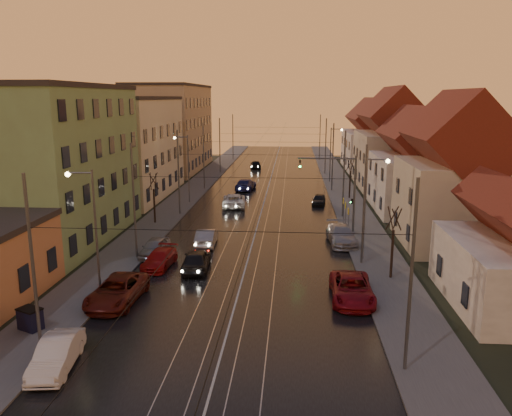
% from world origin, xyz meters
% --- Properties ---
extents(ground, '(160.00, 160.00, 0.00)m').
position_xyz_m(ground, '(0.00, 0.00, 0.00)').
color(ground, black).
rests_on(ground, ground).
extents(road, '(16.00, 120.00, 0.04)m').
position_xyz_m(road, '(0.00, 40.00, 0.02)').
color(road, black).
rests_on(road, ground).
extents(sidewalk_left, '(4.00, 120.00, 0.15)m').
position_xyz_m(sidewalk_left, '(-10.00, 40.00, 0.07)').
color(sidewalk_left, '#4C4C4C').
rests_on(sidewalk_left, ground).
extents(sidewalk_right, '(4.00, 120.00, 0.15)m').
position_xyz_m(sidewalk_right, '(10.00, 40.00, 0.07)').
color(sidewalk_right, '#4C4C4C').
rests_on(sidewalk_right, ground).
extents(tram_rail_0, '(0.06, 120.00, 0.03)m').
position_xyz_m(tram_rail_0, '(-2.20, 40.00, 0.06)').
color(tram_rail_0, gray).
rests_on(tram_rail_0, road).
extents(tram_rail_1, '(0.06, 120.00, 0.03)m').
position_xyz_m(tram_rail_1, '(-0.77, 40.00, 0.06)').
color(tram_rail_1, gray).
rests_on(tram_rail_1, road).
extents(tram_rail_2, '(0.06, 120.00, 0.03)m').
position_xyz_m(tram_rail_2, '(0.77, 40.00, 0.06)').
color(tram_rail_2, gray).
rests_on(tram_rail_2, road).
extents(tram_rail_3, '(0.06, 120.00, 0.03)m').
position_xyz_m(tram_rail_3, '(2.20, 40.00, 0.06)').
color(tram_rail_3, gray).
rests_on(tram_rail_3, road).
extents(apartment_left_1, '(10.00, 18.00, 13.00)m').
position_xyz_m(apartment_left_1, '(-17.50, 14.00, 6.50)').
color(apartment_left_1, '#6E8E5A').
rests_on(apartment_left_1, ground).
extents(apartment_left_2, '(10.00, 20.00, 12.00)m').
position_xyz_m(apartment_left_2, '(-17.50, 34.00, 6.00)').
color(apartment_left_2, beige).
rests_on(apartment_left_2, ground).
extents(apartment_left_3, '(10.00, 24.00, 14.00)m').
position_xyz_m(apartment_left_3, '(-17.50, 58.00, 7.00)').
color(apartment_left_3, tan).
rests_on(apartment_left_3, ground).
extents(house_right_1, '(8.67, 10.20, 10.80)m').
position_xyz_m(house_right_1, '(17.00, 15.00, 5.45)').
color(house_right_1, '#B6A48C').
rests_on(house_right_1, ground).
extents(house_right_2, '(9.18, 12.24, 9.20)m').
position_xyz_m(house_right_2, '(17.00, 28.00, 4.64)').
color(house_right_2, beige).
rests_on(house_right_2, ground).
extents(house_right_3, '(9.18, 14.28, 11.50)m').
position_xyz_m(house_right_3, '(17.00, 43.00, 5.80)').
color(house_right_3, '#B6A48C').
rests_on(house_right_3, ground).
extents(house_right_4, '(9.18, 16.32, 10.00)m').
position_xyz_m(house_right_4, '(17.00, 61.00, 5.05)').
color(house_right_4, beige).
rests_on(house_right_4, ground).
extents(catenary_pole_l_0, '(0.16, 0.16, 9.00)m').
position_xyz_m(catenary_pole_l_0, '(-8.60, -6.00, 4.50)').
color(catenary_pole_l_0, '#595B60').
rests_on(catenary_pole_l_0, ground).
extents(catenary_pole_r_0, '(0.16, 0.16, 9.00)m').
position_xyz_m(catenary_pole_r_0, '(8.60, -6.00, 4.50)').
color(catenary_pole_r_0, '#595B60').
rests_on(catenary_pole_r_0, ground).
extents(catenary_pole_l_1, '(0.16, 0.16, 9.00)m').
position_xyz_m(catenary_pole_l_1, '(-8.60, 9.00, 4.50)').
color(catenary_pole_l_1, '#595B60').
rests_on(catenary_pole_l_1, ground).
extents(catenary_pole_r_1, '(0.16, 0.16, 9.00)m').
position_xyz_m(catenary_pole_r_1, '(8.60, 9.00, 4.50)').
color(catenary_pole_r_1, '#595B60').
rests_on(catenary_pole_r_1, ground).
extents(catenary_pole_l_2, '(0.16, 0.16, 9.00)m').
position_xyz_m(catenary_pole_l_2, '(-8.60, 24.00, 4.50)').
color(catenary_pole_l_2, '#595B60').
rests_on(catenary_pole_l_2, ground).
extents(catenary_pole_r_2, '(0.16, 0.16, 9.00)m').
position_xyz_m(catenary_pole_r_2, '(8.60, 24.00, 4.50)').
color(catenary_pole_r_2, '#595B60').
rests_on(catenary_pole_r_2, ground).
extents(catenary_pole_l_3, '(0.16, 0.16, 9.00)m').
position_xyz_m(catenary_pole_l_3, '(-8.60, 39.00, 4.50)').
color(catenary_pole_l_3, '#595B60').
rests_on(catenary_pole_l_3, ground).
extents(catenary_pole_r_3, '(0.16, 0.16, 9.00)m').
position_xyz_m(catenary_pole_r_3, '(8.60, 39.00, 4.50)').
color(catenary_pole_r_3, '#595B60').
rests_on(catenary_pole_r_3, ground).
extents(catenary_pole_l_4, '(0.16, 0.16, 9.00)m').
position_xyz_m(catenary_pole_l_4, '(-8.60, 54.00, 4.50)').
color(catenary_pole_l_4, '#595B60').
rests_on(catenary_pole_l_4, ground).
extents(catenary_pole_r_4, '(0.16, 0.16, 9.00)m').
position_xyz_m(catenary_pole_r_4, '(8.60, 54.00, 4.50)').
color(catenary_pole_r_4, '#595B60').
rests_on(catenary_pole_r_4, ground).
extents(catenary_pole_l_5, '(0.16, 0.16, 9.00)m').
position_xyz_m(catenary_pole_l_5, '(-8.60, 72.00, 4.50)').
color(catenary_pole_l_5, '#595B60').
rests_on(catenary_pole_l_5, ground).
extents(catenary_pole_r_5, '(0.16, 0.16, 9.00)m').
position_xyz_m(catenary_pole_r_5, '(8.60, 72.00, 4.50)').
color(catenary_pole_r_5, '#595B60').
rests_on(catenary_pole_r_5, ground).
extents(street_lamp_0, '(1.75, 0.32, 8.00)m').
position_xyz_m(street_lamp_0, '(-9.10, 2.00, 4.89)').
color(street_lamp_0, '#595B60').
rests_on(street_lamp_0, ground).
extents(street_lamp_1, '(1.75, 0.32, 8.00)m').
position_xyz_m(street_lamp_1, '(9.10, 10.00, 4.89)').
color(street_lamp_1, '#595B60').
rests_on(street_lamp_1, ground).
extents(street_lamp_2, '(1.75, 0.32, 8.00)m').
position_xyz_m(street_lamp_2, '(-9.10, 30.00, 4.89)').
color(street_lamp_2, '#595B60').
rests_on(street_lamp_2, ground).
extents(street_lamp_3, '(1.75, 0.32, 8.00)m').
position_xyz_m(street_lamp_3, '(9.10, 46.00, 4.89)').
color(street_lamp_3, '#595B60').
rests_on(street_lamp_3, ground).
extents(traffic_light_mast, '(5.30, 0.32, 7.20)m').
position_xyz_m(traffic_light_mast, '(7.99, 18.00, 4.60)').
color(traffic_light_mast, '#595B60').
rests_on(traffic_light_mast, ground).
extents(bare_tree_0, '(1.09, 1.09, 5.11)m').
position_xyz_m(bare_tree_0, '(-10.20, 20.00, 2.49)').
color(bare_tree_0, black).
rests_on(bare_tree_0, ground).
extents(bare_tree_1, '(1.09, 1.09, 5.11)m').
position_xyz_m(bare_tree_1, '(10.20, 6.00, 2.49)').
color(bare_tree_1, black).
rests_on(bare_tree_1, ground).
extents(bare_tree_2, '(1.09, 1.09, 5.11)m').
position_xyz_m(bare_tree_2, '(10.40, 34.00, 2.49)').
color(bare_tree_2, black).
rests_on(bare_tree_2, ground).
extents(driving_car_0, '(2.14, 4.71, 1.57)m').
position_xyz_m(driving_car_0, '(-3.53, 6.92, 0.78)').
color(driving_car_0, black).
rests_on(driving_car_0, ground).
extents(driving_car_1, '(1.74, 4.48, 1.45)m').
position_xyz_m(driving_car_1, '(-3.83, 13.08, 0.73)').
color(driving_car_1, '#939398').
rests_on(driving_car_1, ground).
extents(driving_car_2, '(3.01, 5.68, 1.52)m').
position_xyz_m(driving_car_2, '(-3.30, 28.33, 0.76)').
color(driving_car_2, silver).
rests_on(driving_car_2, ground).
extents(driving_car_3, '(2.75, 5.57, 1.56)m').
position_xyz_m(driving_car_3, '(-2.95, 38.94, 0.78)').
color(driving_car_3, navy).
rests_on(driving_car_3, ground).
extents(driving_car_4, '(2.28, 4.58, 1.50)m').
position_xyz_m(driving_car_4, '(-3.13, 59.59, 0.75)').
color(driving_car_4, black).
rests_on(driving_car_4, ground).
extents(parked_left_0, '(2.05, 4.47, 1.42)m').
position_xyz_m(parked_left_0, '(-7.38, -6.91, 0.71)').
color(parked_left_0, silver).
rests_on(parked_left_0, ground).
extents(parked_left_1, '(2.81, 5.65, 1.54)m').
position_xyz_m(parked_left_1, '(-7.22, 0.70, 0.77)').
color(parked_left_1, '#57160F').
rests_on(parked_left_1, ground).
extents(parked_left_2, '(2.12, 4.51, 1.27)m').
position_xyz_m(parked_left_2, '(-6.35, 7.32, 0.64)').
color(parked_left_2, '#9B0F10').
rests_on(parked_left_2, ground).
extents(parked_left_3, '(1.90, 4.21, 1.40)m').
position_xyz_m(parked_left_3, '(-7.43, 9.91, 0.70)').
color(parked_left_3, gray).
rests_on(parked_left_3, ground).
extents(parked_right_0, '(2.58, 5.47, 1.51)m').
position_xyz_m(parked_right_0, '(7.09, 2.14, 0.76)').
color(parked_right_0, maroon).
rests_on(parked_right_0, ground).
extents(parked_right_1, '(2.58, 5.54, 1.57)m').
position_xyz_m(parked_right_1, '(7.60, 14.41, 0.78)').
color(parked_right_1, '#A3A3A8').
rests_on(parked_right_1, ground).
extents(parked_right_2, '(1.87, 3.74, 1.22)m').
position_xyz_m(parked_right_2, '(6.45, 30.30, 0.61)').
color(parked_right_2, black).
rests_on(parked_right_2, ground).
extents(dumpster, '(1.42, 1.23, 1.10)m').
position_xyz_m(dumpster, '(-10.50, -3.41, 0.70)').
color(dumpster, black).
rests_on(dumpster, sidewalk_left).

